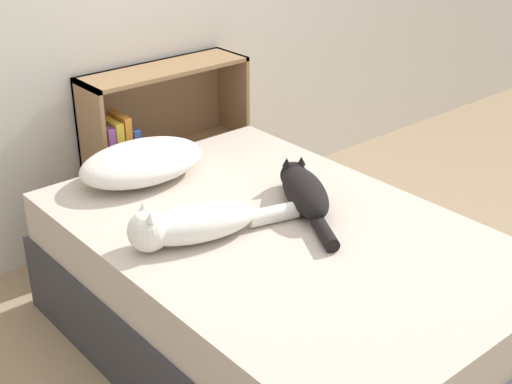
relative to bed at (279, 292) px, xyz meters
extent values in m
plane|color=#997F60|center=(0.00, 0.00, -0.27)|extent=(8.00, 8.00, 0.00)
cube|color=#333338|center=(0.00, 0.00, -0.10)|extent=(1.23, 1.84, 0.34)
cube|color=#C1B2A3|center=(0.00, 0.00, 0.17)|extent=(1.19, 1.78, 0.20)
ellipsoid|color=white|center=(-0.14, 0.71, 0.35)|extent=(0.55, 0.37, 0.15)
ellipsoid|color=white|center=(-0.27, 0.14, 0.34)|extent=(0.47, 0.29, 0.12)
sphere|color=white|center=(-0.45, 0.19, 0.35)|extent=(0.15, 0.15, 0.15)
cone|color=white|center=(-0.46, 0.15, 0.43)|extent=(0.04, 0.04, 0.03)
cone|color=white|center=(-0.43, 0.22, 0.43)|extent=(0.04, 0.04, 0.03)
cylinder|color=white|center=(0.01, 0.06, 0.31)|extent=(0.21, 0.11, 0.06)
ellipsoid|color=black|center=(0.19, 0.07, 0.34)|extent=(0.32, 0.43, 0.13)
sphere|color=black|center=(0.28, 0.22, 0.33)|extent=(0.11, 0.11, 0.11)
cone|color=black|center=(0.25, 0.24, 0.39)|extent=(0.04, 0.04, 0.03)
cone|color=black|center=(0.30, 0.21, 0.39)|extent=(0.04, 0.04, 0.03)
cylinder|color=black|center=(0.06, -0.16, 0.30)|extent=(0.13, 0.19, 0.05)
cube|color=#8E6B47|center=(-0.16, 1.11, 0.16)|extent=(0.02, 0.26, 0.86)
cube|color=#8E6B47|center=(0.67, 1.11, 0.16)|extent=(0.02, 0.26, 0.86)
cube|color=#8E6B47|center=(0.25, 1.11, -0.26)|extent=(0.84, 0.26, 0.02)
cube|color=#8E6B47|center=(0.25, 1.11, 0.58)|extent=(0.84, 0.26, 0.02)
cube|color=#8E6B47|center=(0.25, 1.11, 0.16)|extent=(0.80, 0.26, 0.02)
cube|color=#8E6B47|center=(0.25, 1.23, 0.16)|extent=(0.84, 0.02, 0.86)
cube|color=#8C4C99|center=(-0.12, 1.07, 0.29)|extent=(0.04, 0.16, 0.23)
cube|color=gold|center=(-0.07, 1.07, 0.29)|extent=(0.04, 0.16, 0.24)
cube|color=orange|center=(-0.03, 1.07, 0.30)|extent=(0.03, 0.16, 0.26)
cube|color=#2D519E|center=(0.01, 1.07, 0.27)|extent=(0.03, 0.16, 0.19)
camera|label=1|loc=(-1.55, -1.68, 1.54)|focal=50.00mm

